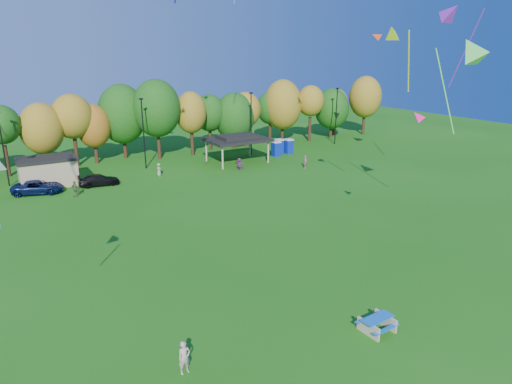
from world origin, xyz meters
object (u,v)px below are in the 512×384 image
kite_flyer (184,358)px  porta_potties (281,147)px  picnic_table (377,323)px  car_d (99,180)px  car_c (38,187)px

kite_flyer → porta_potties: bearing=45.4°
picnic_table → car_d: car_d is taller
car_c → car_d: car_c is taller
car_c → kite_flyer: bearing=-158.3°
picnic_table → kite_flyer: 10.65m
picnic_table → car_c: 39.41m
porta_potties → picnic_table: (-20.41, -40.02, -0.62)m
kite_flyer → car_d: kite_flyer is taller
porta_potties → picnic_table: porta_potties is taller
porta_potties → car_d: 27.27m
porta_potties → car_c: porta_potties is taller
kite_flyer → car_c: (-2.64, 34.98, -0.13)m
porta_potties → car_d: (-27.10, -3.05, -0.44)m
porta_potties → car_c: bearing=-175.2°
porta_potties → picnic_table: size_ratio=1.87×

